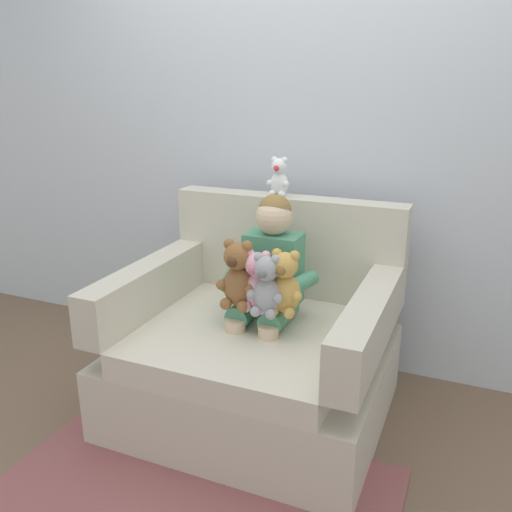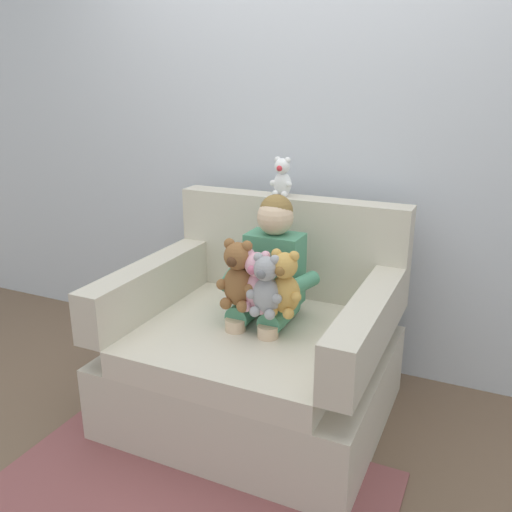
# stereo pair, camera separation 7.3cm
# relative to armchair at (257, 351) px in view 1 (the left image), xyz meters

# --- Properties ---
(ground_plane) EXTENTS (8.00, 8.00, 0.00)m
(ground_plane) POSITION_rel_armchair_xyz_m (0.00, -0.04, -0.32)
(ground_plane) COLOR brown
(back_wall) EXTENTS (6.00, 0.10, 2.60)m
(back_wall) POSITION_rel_armchair_xyz_m (0.00, 0.69, 0.98)
(back_wall) COLOR silver
(back_wall) RESTS_ON ground
(armchair) EXTENTS (1.21, 1.04, 0.99)m
(armchair) POSITION_rel_armchair_xyz_m (0.00, 0.00, 0.00)
(armchair) COLOR beige
(armchair) RESTS_ON ground
(seated_child) EXTENTS (0.45, 0.39, 0.82)m
(seated_child) POSITION_rel_armchair_xyz_m (0.03, 0.06, 0.37)
(seated_child) COLOR #4C9370
(seated_child) RESTS_ON armchair
(plush_brown) EXTENTS (0.19, 0.15, 0.31)m
(plush_brown) POSITION_rel_armchair_xyz_m (-0.04, -0.12, 0.41)
(plush_brown) COLOR brown
(plush_brown) RESTS_ON armchair
(plush_pink) EXTENTS (0.16, 0.13, 0.28)m
(plush_pink) POSITION_rel_armchair_xyz_m (0.05, -0.11, 0.40)
(plush_pink) COLOR #EAA8BC
(plush_pink) RESTS_ON armchair
(plush_grey) EXTENTS (0.16, 0.13, 0.28)m
(plush_grey) POSITION_rel_armchair_xyz_m (0.10, -0.14, 0.40)
(plush_grey) COLOR #9E9EA3
(plush_grey) RESTS_ON armchair
(plush_honey) EXTENTS (0.17, 0.14, 0.29)m
(plush_honey) POSITION_rel_armchair_xyz_m (0.17, -0.10, 0.40)
(plush_honey) COLOR gold
(plush_honey) RESTS_ON armchair
(plush_white_on_backrest) EXTENTS (0.12, 0.10, 0.20)m
(plush_white_on_backrest) POSITION_rel_armchair_xyz_m (-0.05, 0.40, 0.77)
(plush_white_on_backrest) COLOR white
(plush_white_on_backrest) RESTS_ON armchair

